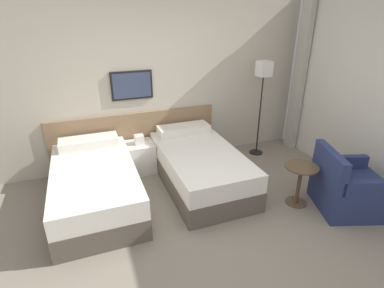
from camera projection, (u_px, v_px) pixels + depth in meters
name	position (u px, v px, depth m)	size (l,w,h in m)	color
ground_plane	(212.00, 235.00, 3.49)	(16.00, 16.00, 0.00)	slate
wall_headboard	(158.00, 86.00, 4.80)	(10.00, 0.10, 2.70)	#B7AD99
bed_near_door	(95.00, 185.00, 3.97)	(1.05, 1.93, 0.68)	brown
bed_near_window	(199.00, 166.00, 4.45)	(1.05, 1.93, 0.68)	brown
nightstand	(141.00, 157.00, 4.82)	(0.44, 0.44, 0.62)	beige
floor_lamp	(263.00, 79.00, 4.97)	(0.24, 0.24, 1.66)	black
side_table	(300.00, 178.00, 3.93)	(0.43, 0.43, 0.57)	brown
armchair	(348.00, 190.00, 3.87)	(0.99, 0.96, 0.84)	navy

